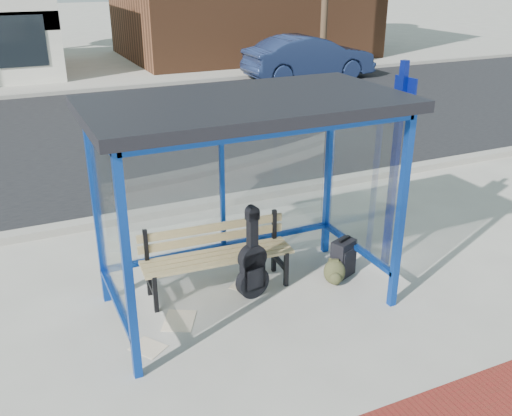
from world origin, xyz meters
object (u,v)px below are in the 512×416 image
parked_car (309,57)px  fire_hydrant (339,57)px  backpack (335,273)px  suitcase (343,258)px  guitar_bag (252,266)px  bench (216,252)px

parked_car → fire_hydrant: (2.26, 1.64, -0.35)m
backpack → parked_car: parked_car is taller
suitcase → parked_car: size_ratio=0.12×
guitar_bag → backpack: guitar_bag is taller
bench → guitar_bag: size_ratio=1.67×
guitar_bag → suitcase: (1.25, -0.03, -0.16)m
guitar_bag → fire_hydrant: (9.83, 13.62, -0.02)m
guitar_bag → backpack: size_ratio=3.40×
suitcase → guitar_bag: bearing=156.8°
bench → suitcase: bearing=-10.4°
guitar_bag → backpack: (1.05, -0.16, -0.25)m
backpack → parked_car: bearing=86.2°
parked_car → backpack: bearing=152.3°
backpack → fire_hydrant: 16.34m
fire_hydrant → suitcase: bearing=-122.2°
parked_car → bench: bearing=146.4°
parked_car → fire_hydrant: bearing=-53.6°
backpack → fire_hydrant: bearing=81.9°
parked_car → fire_hydrant: size_ratio=6.28×
parked_car → fire_hydrant: parked_car is taller
guitar_bag → fire_hydrant: bearing=46.2°
bench → suitcase: bench is taller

